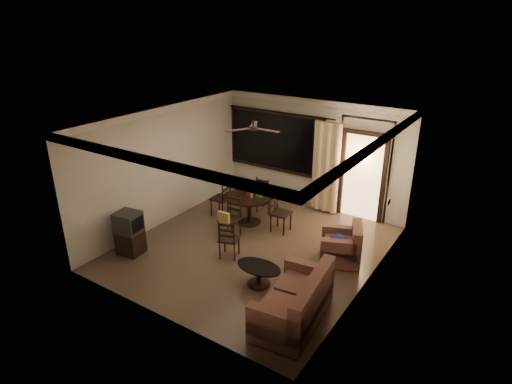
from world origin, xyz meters
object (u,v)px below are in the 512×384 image
Objects in this scene: dining_chair_south at (230,225)px; side_chair at (229,246)px; dining_chair_north at (266,201)px; coffee_table at (259,272)px; armchair at (343,247)px; tv_cabinet at (130,233)px; dining_chair_east at (280,220)px; dining_table at (250,202)px; sofa at (296,304)px; dining_chair_west at (221,205)px.

side_chair is (0.50, -0.69, -0.04)m from dining_chair_south.
coffee_table is at bearing 117.33° from dining_chair_north.
armchair is 1.91m from coffee_table.
tv_cabinet is 4.43m from armchair.
armchair is (1.73, -0.44, 0.05)m from dining_chair_east.
dining_table is 1.24× the size of coffee_table.
sofa is 1.98× the size of side_chair.
side_chair is (0.53, -1.55, -0.29)m from dining_table.
dining_chair_west is at bearing -66.18° from side_chair.
side_chair is at bearing 19.40° from tv_cabinet.
armchair is at bearing -9.02° from dining_table.
dining_table is at bearing 148.69° from armchair.
armchair is (3.87, 2.15, -0.14)m from tv_cabinet.
coffee_table is at bearing -143.21° from armchair.
dining_chair_north reaches higher than coffee_table.
tv_cabinet is (-1.30, -2.56, -0.08)m from dining_table.
dining_chair_west is at bearing 90.00° from dining_chair_east.
side_chair is at bearing -70.93° from dining_table.
tv_cabinet is (-1.34, -1.70, 0.16)m from dining_chair_south.
sofa is (2.64, -1.74, 0.05)m from dining_chair_south.
side_chair is (0.57, -2.33, -0.02)m from dining_chair_north.
dining_chair_north is 3.26m from coffee_table.
coffee_table is at bearing 47.87° from dining_chair_west.
dining_chair_east is at bearing 41.09° from tv_cabinet.
tv_cabinet is (-0.46, -2.52, 0.19)m from dining_chair_west.
dining_table is 1.17× the size of dining_chair_south.
dining_chair_north reaches higher than sofa.
sofa is at bearing -147.58° from dining_chair_east.
dining_chair_west and dining_chair_north have the same top height.
tv_cabinet is 1.07× the size of side_chair.
sofa is at bearing -109.55° from armchair.
dining_chair_south is 0.85m from side_chair.
dining_chair_east is 3.21m from sofa.
sofa is at bearing -10.01° from tv_cabinet.
tv_cabinet is 2.94m from coffee_table.
dining_chair_west is at bearing 151.52° from armchair.
dining_chair_west is 1.00× the size of dining_chair_north.
dining_chair_south is at bearing 167.79° from armchair.
dining_chair_west is 3.15m from coffee_table.
dining_chair_south is at bearing 142.58° from coffee_table.
dining_chair_north is 1.02× the size of tv_cabinet.
sofa is (3.97, -0.04, -0.12)m from tv_cabinet.
dining_chair_west is at bearing 137.32° from sofa.
dining_chair_north is 4.33m from sofa.
dining_chair_east is at bearing -119.18° from side_chair.
dining_chair_west reaches higher than dining_table.
dining_chair_north is 0.55× the size of sofa.
dining_chair_south is 1.08× the size of side_chair.
dining_table reaches higher than armchair.
side_chair is (-1.05, 0.50, -0.00)m from coffee_table.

